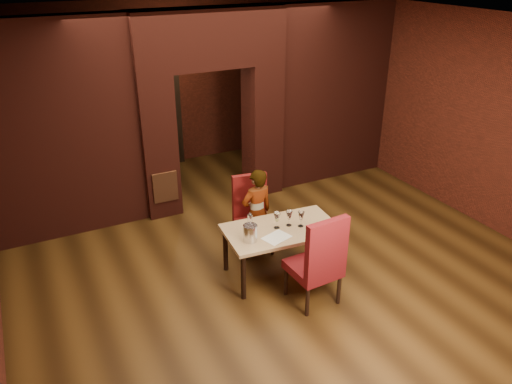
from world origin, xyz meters
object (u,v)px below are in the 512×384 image
wine_glass_b (289,218)px  water_bottle (250,223)px  wine_glass_a (277,220)px  potted_plant (299,219)px  wine_bucket (250,233)px  wine_glass_c (301,219)px  dining_table (281,251)px  person_seated (257,212)px  chair_far (254,216)px  chair_near (314,257)px

wine_glass_b → water_bottle: (-0.54, 0.07, 0.03)m
wine_glass_a → wine_glass_b: size_ratio=1.06×
potted_plant → wine_bucket: bearing=-144.2°
wine_glass_a → wine_glass_c: bearing=-18.8°
dining_table → person_seated: person_seated is taller
chair_far → wine_bucket: size_ratio=5.08×
chair_near → wine_glass_a: bearing=-83.4°
wine_glass_b → potted_plant: size_ratio=0.50×
wine_glass_a → wine_glass_b: wine_glass_a is taller
wine_glass_a → wine_glass_b: bearing=-4.5°
wine_glass_b → water_bottle: water_bottle is taller
wine_glass_a → wine_glass_b: 0.18m
dining_table → chair_near: 0.73m
dining_table → person_seated: size_ratio=1.13×
water_bottle → wine_bucket: bearing=-115.6°
wine_glass_a → wine_bucket: size_ratio=1.02×
dining_table → chair_near: chair_near is taller
dining_table → wine_glass_b: (0.12, 0.02, 0.45)m
chair_near → water_bottle: 0.93m
chair_near → wine_glass_b: size_ratio=5.82×
wine_glass_b → wine_glass_c: 0.16m
chair_near → water_bottle: (-0.48, 0.77, 0.21)m
wine_glass_c → potted_plant: (0.56, 0.92, -0.59)m
person_seated → wine_glass_b: bearing=102.8°
wine_glass_c → water_bottle: water_bottle is taller
chair_far → wine_glass_c: chair_far is taller
water_bottle → dining_table: bearing=-12.7°
chair_near → person_seated: 1.28m
chair_far → potted_plant: chair_far is taller
wine_bucket → potted_plant: bearing=35.8°
water_bottle → wine_glass_c: bearing=-13.6°
wine_bucket → person_seated: bearing=57.4°
wine_glass_a → wine_bucket: wine_glass_a is taller
water_bottle → wine_glass_b: bearing=-7.6°
chair_far → chair_near: (0.12, -1.37, 0.06)m
water_bottle → potted_plant: (1.22, 0.75, -0.62)m
dining_table → wine_glass_b: size_ratio=6.98×
chair_far → wine_bucket: chair_far is taller
wine_bucket → water_bottle: water_bottle is taller
wine_bucket → dining_table: bearing=10.8°
wine_glass_a → wine_bucket: bearing=-163.9°
wine_glass_a → water_bottle: size_ratio=0.82×
wine_glass_a → wine_bucket: 0.47m
water_bottle → chair_far: bearing=59.1°
chair_near → chair_far: bearing=-87.8°
chair_near → water_bottle: bearing=-60.9°
chair_far → wine_glass_a: bearing=-81.4°
chair_near → wine_glass_b: chair_near is taller
dining_table → person_seated: (-0.06, 0.60, 0.31)m
chair_near → water_bottle: size_ratio=4.50×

